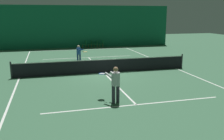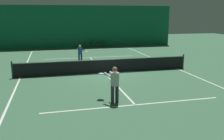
% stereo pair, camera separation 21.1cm
% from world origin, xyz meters
% --- Properties ---
extents(ground_plane, '(60.00, 60.00, 0.00)m').
position_xyz_m(ground_plane, '(0.00, 0.00, 0.00)').
color(ground_plane, '#386647').
extents(backdrop_curtain, '(23.00, 0.12, 4.96)m').
position_xyz_m(backdrop_curtain, '(0.00, 13.78, 2.48)').
color(backdrop_curtain, '#146042').
rests_on(backdrop_curtain, ground).
extents(court_line_baseline_far, '(11.00, 0.10, 0.00)m').
position_xyz_m(court_line_baseline_far, '(0.00, 11.90, 0.00)').
color(court_line_baseline_far, white).
rests_on(court_line_baseline_far, ground).
extents(court_line_service_far, '(8.25, 0.10, 0.00)m').
position_xyz_m(court_line_service_far, '(0.00, 6.40, 0.00)').
color(court_line_service_far, white).
rests_on(court_line_service_far, ground).
extents(court_line_service_near, '(8.25, 0.10, 0.00)m').
position_xyz_m(court_line_service_near, '(0.00, -6.40, 0.00)').
color(court_line_service_near, white).
rests_on(court_line_service_near, ground).
extents(court_line_sideline_left, '(0.10, 23.80, 0.00)m').
position_xyz_m(court_line_sideline_left, '(-5.50, 0.00, 0.00)').
color(court_line_sideline_left, white).
rests_on(court_line_sideline_left, ground).
extents(court_line_sideline_right, '(0.10, 23.80, 0.00)m').
position_xyz_m(court_line_sideline_right, '(5.50, 0.00, 0.00)').
color(court_line_sideline_right, white).
rests_on(court_line_sideline_right, ground).
extents(court_line_centre, '(0.10, 12.80, 0.00)m').
position_xyz_m(court_line_centre, '(0.00, 0.00, 0.00)').
color(court_line_centre, white).
rests_on(court_line_centre, ground).
extents(tennis_net, '(12.00, 0.10, 1.07)m').
position_xyz_m(tennis_net, '(0.00, 0.00, 0.51)').
color(tennis_net, black).
rests_on(tennis_net, ground).
extents(player_near, '(0.89, 1.38, 1.67)m').
position_xyz_m(player_near, '(-0.84, -5.88, 0.98)').
color(player_near, '#2D2D38').
rests_on(player_near, ground).
extents(player_far, '(0.86, 1.29, 1.49)m').
position_xyz_m(player_far, '(-1.18, 3.90, 0.87)').
color(player_far, navy).
rests_on(player_far, ground).
extents(courtside_chair_0, '(0.44, 0.44, 0.84)m').
position_xyz_m(courtside_chair_0, '(0.72, 13.23, 0.49)').
color(courtside_chair_0, brown).
rests_on(courtside_chair_0, ground).
extents(courtside_chair_1, '(0.44, 0.44, 0.84)m').
position_xyz_m(courtside_chair_1, '(1.42, 13.23, 0.49)').
color(courtside_chair_1, brown).
rests_on(courtside_chair_1, ground).
extents(courtside_chair_2, '(0.44, 0.44, 0.84)m').
position_xyz_m(courtside_chair_2, '(2.11, 13.23, 0.49)').
color(courtside_chair_2, brown).
rests_on(courtside_chair_2, ground).
extents(courtside_chair_3, '(0.44, 0.44, 0.84)m').
position_xyz_m(courtside_chair_3, '(2.81, 13.23, 0.49)').
color(courtside_chair_3, brown).
rests_on(courtside_chair_3, ground).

